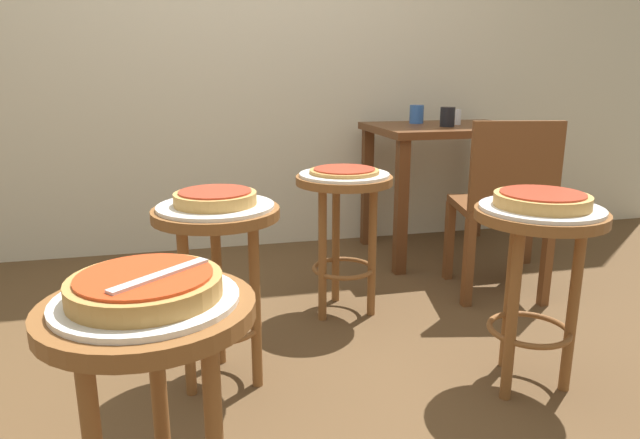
# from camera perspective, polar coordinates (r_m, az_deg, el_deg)

# --- Properties ---
(ground_plane) EXTENTS (6.00, 6.00, 0.00)m
(ground_plane) POSITION_cam_1_polar(r_m,az_deg,el_deg) (2.11, -2.85, -15.27)
(ground_plane) COLOR brown
(stool_foreground) EXTENTS (0.42, 0.42, 0.62)m
(stool_foreground) POSITION_cam_1_polar(r_m,az_deg,el_deg) (1.21, -16.55, -14.72)
(stool_foreground) COLOR brown
(stool_foreground) RESTS_ON ground_plane
(serving_plate_foreground) EXTENTS (0.35, 0.35, 0.01)m
(serving_plate_foreground) POSITION_cam_1_polar(r_m,az_deg,el_deg) (1.14, -17.12, -7.76)
(serving_plate_foreground) COLOR white
(serving_plate_foreground) RESTS_ON stool_foreground
(pizza_foreground) EXTENTS (0.29, 0.29, 0.05)m
(pizza_foreground) POSITION_cam_1_polar(r_m,az_deg,el_deg) (1.13, -17.23, -6.42)
(pizza_foreground) COLOR #B78442
(pizza_foreground) RESTS_ON serving_plate_foreground
(stool_middle) EXTENTS (0.42, 0.42, 0.62)m
(stool_middle) POSITION_cam_1_polar(r_m,az_deg,el_deg) (1.98, 21.01, -3.37)
(stool_middle) COLOR brown
(stool_middle) RESTS_ON ground_plane
(serving_plate_middle) EXTENTS (0.39, 0.39, 0.01)m
(serving_plate_middle) POSITION_cam_1_polar(r_m,az_deg,el_deg) (1.94, 21.43, 1.06)
(serving_plate_middle) COLOR silver
(serving_plate_middle) RESTS_ON stool_middle
(pizza_middle) EXTENTS (0.30, 0.30, 0.05)m
(pizza_middle) POSITION_cam_1_polar(r_m,az_deg,el_deg) (1.94, 21.51, 1.88)
(pizza_middle) COLOR tan
(pizza_middle) RESTS_ON serving_plate_middle
(stool_leftside) EXTENTS (0.42, 0.42, 0.62)m
(stool_leftside) POSITION_cam_1_polar(r_m,az_deg,el_deg) (1.91, -10.27, -3.30)
(stool_leftside) COLOR brown
(stool_leftside) RESTS_ON ground_plane
(serving_plate_leftside) EXTENTS (0.38, 0.38, 0.01)m
(serving_plate_leftside) POSITION_cam_1_polar(r_m,az_deg,el_deg) (1.87, -10.49, 1.32)
(serving_plate_leftside) COLOR white
(serving_plate_leftside) RESTS_ON stool_leftside
(pizza_leftside) EXTENTS (0.27, 0.27, 0.05)m
(pizza_leftside) POSITION_cam_1_polar(r_m,az_deg,el_deg) (1.86, -10.53, 2.17)
(pizza_leftside) COLOR tan
(pizza_leftside) RESTS_ON serving_plate_leftside
(stool_rear) EXTENTS (0.42, 0.42, 0.62)m
(stool_rear) POSITION_cam_1_polar(r_m,az_deg,el_deg) (2.45, 2.43, 0.92)
(stool_rear) COLOR brown
(stool_rear) RESTS_ON ground_plane
(serving_plate_rear) EXTENTS (0.39, 0.39, 0.01)m
(serving_plate_rear) POSITION_cam_1_polar(r_m,az_deg,el_deg) (2.42, 2.47, 4.56)
(serving_plate_rear) COLOR white
(serving_plate_rear) RESTS_ON stool_rear
(pizza_rear) EXTENTS (0.30, 0.30, 0.02)m
(pizza_rear) POSITION_cam_1_polar(r_m,az_deg,el_deg) (2.41, 2.47, 4.93)
(pizza_rear) COLOR #B78442
(pizza_rear) RESTS_ON serving_plate_rear
(dining_table) EXTENTS (0.85, 0.67, 0.76)m
(dining_table) POSITION_cam_1_polar(r_m,az_deg,el_deg) (3.35, 12.60, 6.92)
(dining_table) COLOR #5B3319
(dining_table) RESTS_ON ground_plane
(cup_near_edge) EXTENTS (0.08, 0.08, 0.11)m
(cup_near_edge) POSITION_cam_1_polar(r_m,az_deg,el_deg) (3.24, 12.75, 10.08)
(cup_near_edge) COLOR black
(cup_near_edge) RESTS_ON dining_table
(cup_far_edge) EXTENTS (0.08, 0.08, 0.11)m
(cup_far_edge) POSITION_cam_1_polar(r_m,az_deg,el_deg) (3.42, 9.73, 10.44)
(cup_far_edge) COLOR #3360B2
(cup_far_edge) RESTS_ON dining_table
(condiment_shaker) EXTENTS (0.04, 0.04, 0.09)m
(condiment_shaker) POSITION_cam_1_polar(r_m,az_deg,el_deg) (3.38, 13.72, 10.03)
(condiment_shaker) COLOR white
(condiment_shaker) RESTS_ON dining_table
(wooden_chair) EXTENTS (0.48, 0.48, 0.85)m
(wooden_chair) POSITION_cam_1_polar(r_m,az_deg,el_deg) (2.76, 18.07, 1.68)
(wooden_chair) COLOR brown
(wooden_chair) RESTS_ON ground_plane
(pizza_server_knife) EXTENTS (0.18, 0.16, 0.01)m
(pizza_server_knife) POSITION_cam_1_polar(r_m,az_deg,el_deg) (1.10, -15.83, -5.41)
(pizza_server_knife) COLOR silver
(pizza_server_knife) RESTS_ON pizza_foreground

